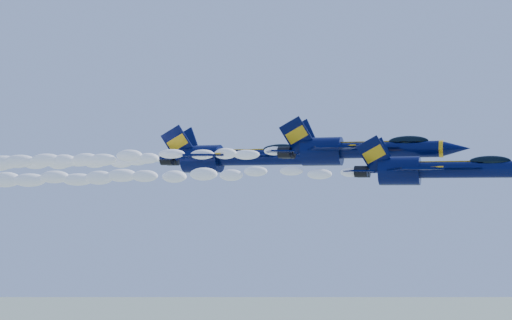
% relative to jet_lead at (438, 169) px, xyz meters
% --- Properties ---
extents(jet_lead, '(15.17, 12.45, 5.64)m').
position_rel_jet_lead_xyz_m(jet_lead, '(0.00, 0.00, 0.00)').
color(jet_lead, '#050A35').
extents(smoke_trail_jet_lead, '(36.58, 1.57, 1.41)m').
position_rel_jet_lead_xyz_m(smoke_trail_jet_lead, '(-24.77, 0.00, -0.36)').
color(smoke_trail_jet_lead, white).
extents(jet_second, '(17.34, 14.22, 6.44)m').
position_rel_jet_lead_xyz_m(jet_second, '(-7.59, 6.71, 2.07)').
color(jet_second, '#050A35').
extents(smoke_trail_jet_second, '(36.58, 1.79, 1.61)m').
position_rel_jet_lead_xyz_m(smoke_trail_jet_second, '(-33.28, 6.71, 1.69)').
color(smoke_trail_jet_second, white).
extents(jet_third, '(19.31, 15.84, 7.17)m').
position_rel_jet_lead_xyz_m(jet_third, '(-21.76, 12.43, 1.84)').
color(jet_third, '#050A35').
extents(smoke_trail_jet_third, '(36.58, 2.00, 1.80)m').
position_rel_jet_lead_xyz_m(smoke_trail_jet_third, '(-48.30, 12.43, 1.44)').
color(smoke_trail_jet_third, white).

